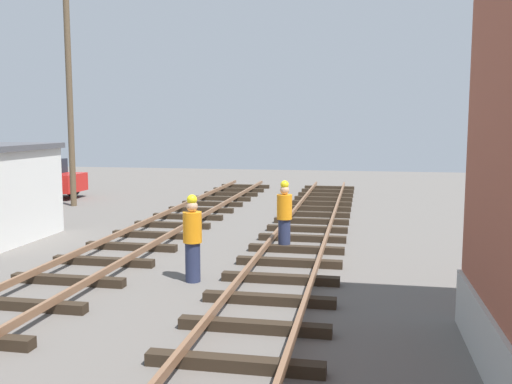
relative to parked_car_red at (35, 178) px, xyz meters
name	(u,v)px	position (x,y,z in m)	size (l,w,h in m)	color
parked_car_red	(35,178)	(0.00, 0.00, 0.00)	(4.20, 2.04, 1.76)	red
utility_pole_far	(69,85)	(2.93, -2.01, 3.98)	(1.80, 0.24, 9.38)	brown
track_worker_foreground	(284,216)	(12.52, -8.59, 0.03)	(0.40, 0.40, 1.87)	#262D4C
track_worker_distant	(193,239)	(11.01, -11.87, 0.03)	(0.40, 0.40, 1.87)	#262D4C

